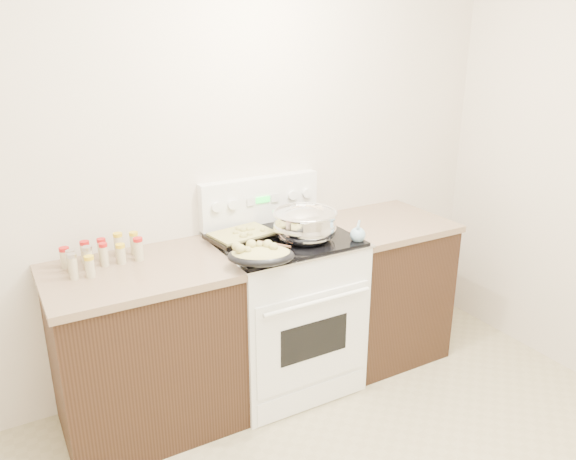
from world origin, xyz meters
TOP-DOWN VIEW (x-y plane):
  - room_shell at (0.00, 0.00)m, footprint 4.10×3.60m
  - counter_left at (-0.48, 1.43)m, footprint 0.93×0.67m
  - counter_right at (1.08, 1.43)m, footprint 0.73×0.67m
  - kitchen_range at (0.35, 1.42)m, footprint 0.78×0.73m
  - mixing_bowl at (0.44, 1.33)m, footprint 0.41×0.41m
  - roasting_pan at (0.06, 1.14)m, footprint 0.41×0.36m
  - baking_sheet at (0.14, 1.53)m, footprint 0.40×0.31m
  - wooden_spoon at (0.18, 1.30)m, footprint 0.17×0.22m
  - blue_ladle at (0.69, 1.18)m, footprint 0.20×0.24m
  - spice_jars at (-0.63, 1.57)m, footprint 0.40×0.24m

SIDE VIEW (x-z plane):
  - counter_left at x=-0.48m, z-range 0.00..0.92m
  - counter_right at x=1.08m, z-range 0.00..0.92m
  - kitchen_range at x=0.35m, z-range -0.12..1.10m
  - wooden_spoon at x=0.18m, z-range 0.93..0.98m
  - baking_sheet at x=0.14m, z-range 0.93..0.99m
  - blue_ladle at x=0.69m, z-range 0.93..1.03m
  - spice_jars at x=-0.63m, z-range 0.92..1.05m
  - roasting_pan at x=0.06m, z-range 0.93..1.05m
  - mixing_bowl at x=0.44m, z-range 0.92..1.13m
  - room_shell at x=0.00m, z-range 0.33..3.08m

